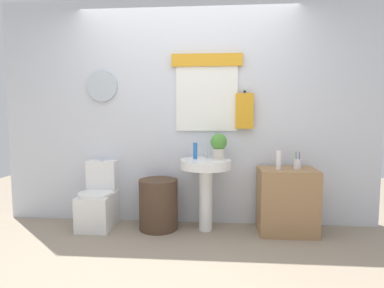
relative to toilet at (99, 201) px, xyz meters
name	(u,v)px	position (x,y,z in m)	size (l,w,h in m)	color
ground_plane	(175,265)	(1.00, -0.89, -0.29)	(8.00, 8.00, 0.00)	gray
back_wall	(188,113)	(1.00, 0.26, 1.02)	(4.40, 0.18, 2.60)	silver
toilet	(99,201)	(0.00, 0.00, 0.00)	(0.38, 0.51, 0.76)	white
laundry_hamper	(158,204)	(0.70, -0.04, -0.01)	(0.43, 0.43, 0.56)	#4C3828
pedestal_sink	(206,176)	(1.23, -0.04, 0.32)	(0.55, 0.55, 0.79)	white
faucet	(206,154)	(1.23, 0.08, 0.56)	(0.03, 0.03, 0.10)	silver
wooden_cabinet	(287,201)	(2.11, -0.04, 0.06)	(0.61, 0.44, 0.70)	#9E754C
soap_bottle	(195,151)	(1.11, 0.01, 0.60)	(0.05, 0.05, 0.18)	#2D6BB7
potted_plant	(219,145)	(1.37, 0.02, 0.66)	(0.18, 0.18, 0.28)	beige
lotion_bottle	(279,160)	(2.00, -0.08, 0.52)	(0.05, 0.05, 0.20)	white
toothbrush_cup	(297,164)	(2.22, -0.02, 0.47)	(0.08, 0.08, 0.19)	silver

